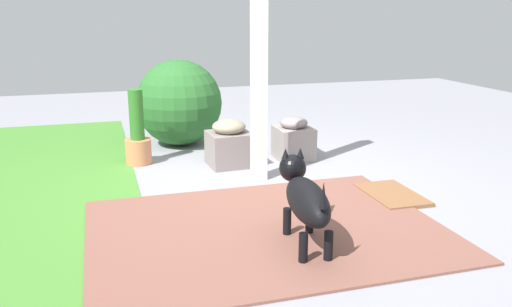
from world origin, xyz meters
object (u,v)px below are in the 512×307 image
object	(u,v)px
porch_pillar	(259,53)
terracotta_pot_tall	(138,138)
doormat	(392,195)
stone_planter_nearest	(293,139)
stone_planter_near	(229,144)
round_shrub	(179,103)
dog	(305,197)

from	to	relation	value
porch_pillar	terracotta_pot_tall	xyz separation A→B (m)	(0.80, 1.00, -0.85)
porch_pillar	doormat	size ratio (longest dim) A/B	3.58
stone_planter_nearest	porch_pillar	bearing A→B (deg)	135.21
stone_planter_near	round_shrub	distance (m)	1.05
porch_pillar	doormat	xyz separation A→B (m)	(-0.77, -0.90, -1.10)
stone_planter_nearest	doormat	bearing A→B (deg)	-164.08
terracotta_pot_tall	dog	xyz separation A→B (m)	(-2.22, -0.87, 0.07)
porch_pillar	stone_planter_nearest	xyz separation A→B (m)	(0.53, -0.53, -0.91)
round_shrub	dog	bearing A→B (deg)	-172.98
round_shrub	terracotta_pot_tall	xyz separation A→B (m)	(-0.65, 0.51, -0.21)
stone_planter_nearest	terracotta_pot_tall	distance (m)	1.55
stone_planter_nearest	stone_planter_near	size ratio (longest dim) A/B	0.95
round_shrub	stone_planter_near	bearing A→B (deg)	-161.21
round_shrub	dog	size ratio (longest dim) A/B	1.15
round_shrub	doormat	bearing A→B (deg)	-148.08
stone_planter_nearest	round_shrub	xyz separation A→B (m)	(0.92, 1.01, 0.27)
porch_pillar	dog	bearing A→B (deg)	174.84
stone_planter_nearest	dog	bearing A→B (deg)	161.36
stone_planter_nearest	dog	size ratio (longest dim) A/B	0.53
doormat	stone_planter_near	bearing A→B (deg)	40.07
stone_planter_near	dog	world-z (taller)	dog
stone_planter_near	stone_planter_nearest	bearing A→B (deg)	-86.04
terracotta_pot_tall	dog	bearing A→B (deg)	-158.66
porch_pillar	dog	xyz separation A→B (m)	(-1.42, 0.13, -0.79)
stone_planter_nearest	dog	xyz separation A→B (m)	(-1.95, 0.66, 0.13)
stone_planter_near	terracotta_pot_tall	bearing A→B (deg)	69.56
stone_planter_nearest	dog	world-z (taller)	dog
stone_planter_nearest	terracotta_pot_tall	bearing A→B (deg)	80.08
stone_planter_nearest	doormat	xyz separation A→B (m)	(-1.30, -0.37, -0.19)
doormat	dog	bearing A→B (deg)	122.36
stone_planter_near	doormat	bearing A→B (deg)	-139.93
stone_planter_near	terracotta_pot_tall	xyz separation A→B (m)	(0.31, 0.84, 0.05)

